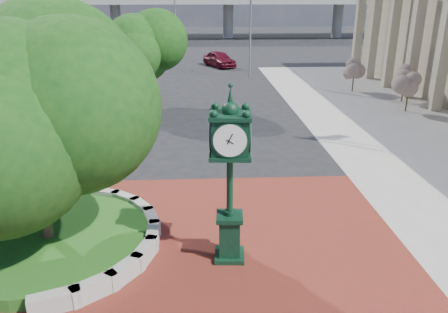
% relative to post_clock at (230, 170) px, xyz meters
% --- Properties ---
extents(ground, '(200.00, 200.00, 0.00)m').
position_rel_post_clock_xyz_m(ground, '(-0.52, 0.92, -2.83)').
color(ground, black).
rests_on(ground, ground).
extents(plaza, '(12.00, 12.00, 0.04)m').
position_rel_post_clock_xyz_m(plaza, '(-0.52, -0.08, -2.81)').
color(plaza, maroon).
rests_on(plaza, ground).
extents(planter_wall, '(2.96, 6.77, 0.54)m').
position_rel_post_clock_xyz_m(planter_wall, '(-3.23, 0.92, -2.56)').
color(planter_wall, '#9E9B93').
rests_on(planter_wall, ground).
extents(grass_bed, '(6.10, 6.10, 0.40)m').
position_rel_post_clock_xyz_m(grass_bed, '(-5.52, 0.92, -2.63)').
color(grass_bed, '#204F16').
rests_on(grass_bed, ground).
extents(overpass, '(90.00, 12.00, 7.50)m').
position_rel_post_clock_xyz_m(overpass, '(-0.74, 70.92, 3.72)').
color(overpass, '#9E9B93').
rests_on(overpass, ground).
extents(tree_planter, '(5.20, 5.20, 6.33)m').
position_rel_post_clock_xyz_m(tree_planter, '(-5.52, 0.92, 0.90)').
color(tree_planter, '#38281C').
rests_on(tree_planter, ground).
extents(tree_street, '(4.40, 4.40, 5.45)m').
position_rel_post_clock_xyz_m(tree_street, '(-4.52, 18.92, 0.41)').
color(tree_street, '#38281C').
rests_on(tree_street, ground).
extents(post_clock, '(1.14, 1.14, 5.14)m').
position_rel_post_clock_xyz_m(post_clock, '(0.00, 0.00, 0.00)').
color(post_clock, black).
rests_on(post_clock, ground).
extents(parked_car, '(3.87, 5.30, 1.68)m').
position_rel_post_clock_xyz_m(parked_car, '(1.36, 36.93, -1.99)').
color(parked_car, '#510B19').
rests_on(parked_car, ground).
extents(street_lamp_near, '(2.24, 0.28, 10.01)m').
position_rel_post_clock_xyz_m(street_lamp_near, '(4.09, 29.72, 3.04)').
color(street_lamp_near, slate).
rests_on(street_lamp_near, ground).
extents(street_lamp_far, '(2.23, 0.90, 10.25)m').
position_rel_post_clock_xyz_m(street_lamp_far, '(-3.40, 44.00, 3.18)').
color(street_lamp_far, slate).
rests_on(street_lamp_far, ground).
extents(shrub_near, '(1.20, 1.20, 2.20)m').
position_rel_post_clock_xyz_m(shrub_near, '(12.91, 16.64, -1.23)').
color(shrub_near, '#38281C').
rests_on(shrub_near, ground).
extents(shrub_mid, '(1.20, 1.20, 2.20)m').
position_rel_post_clock_xyz_m(shrub_mid, '(13.92, 19.50, -1.23)').
color(shrub_mid, '#38281C').
rests_on(shrub_mid, ground).
extents(shrub_far, '(1.20, 1.20, 2.20)m').
position_rel_post_clock_xyz_m(shrub_far, '(11.48, 23.18, -1.23)').
color(shrub_far, '#38281C').
rests_on(shrub_far, ground).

